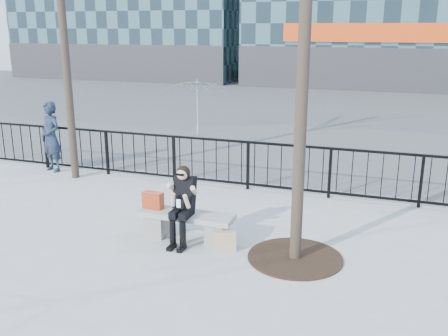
% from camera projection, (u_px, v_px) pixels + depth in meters
% --- Properties ---
extents(ground, '(120.00, 120.00, 0.00)m').
position_uv_depth(ground, '(187.00, 239.00, 8.56)').
color(ground, '#9FA09A').
rests_on(ground, ground).
extents(street_surface, '(60.00, 23.00, 0.01)m').
position_uv_depth(street_surface, '(320.00, 109.00, 22.18)').
color(street_surface, '#474747').
rests_on(street_surface, ground).
extents(railing, '(14.00, 0.06, 1.10)m').
position_uv_depth(railing, '(239.00, 164.00, 11.13)').
color(railing, black).
rests_on(railing, ground).
extents(tree_grate, '(1.50, 1.50, 0.02)m').
position_uv_depth(tree_grate, '(295.00, 258.00, 7.86)').
color(tree_grate, black).
rests_on(tree_grate, ground).
extents(bench_main, '(1.65, 0.46, 0.49)m').
position_uv_depth(bench_main, '(186.00, 223.00, 8.47)').
color(bench_main, slate).
rests_on(bench_main, ground).
extents(seated_woman, '(0.50, 0.64, 1.34)m').
position_uv_depth(seated_woman, '(182.00, 206.00, 8.23)').
color(seated_woman, black).
rests_on(seated_woman, ground).
extents(handbag, '(0.36, 0.19, 0.29)m').
position_uv_depth(handbag, '(153.00, 200.00, 8.60)').
color(handbag, '#A13113').
rests_on(handbag, bench_main).
extents(shopping_bag, '(0.39, 0.26, 0.34)m').
position_uv_depth(shopping_bag, '(225.00, 241.00, 8.07)').
color(shopping_bag, beige).
rests_on(shopping_bag, ground).
extents(standing_man, '(0.74, 0.60, 1.75)m').
position_uv_depth(standing_man, '(51.00, 137.00, 12.39)').
color(standing_man, black).
rests_on(standing_man, ground).
extents(vendor_umbrella, '(2.69, 2.71, 1.89)m').
position_uv_depth(vendor_umbrella, '(196.00, 107.00, 16.50)').
color(vendor_umbrella, yellow).
rests_on(vendor_umbrella, ground).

